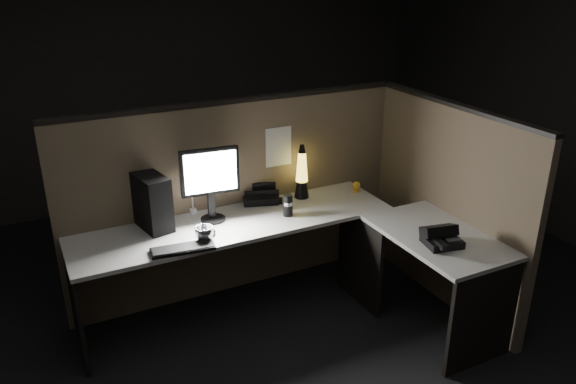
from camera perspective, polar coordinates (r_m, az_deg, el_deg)
name	(u,v)px	position (r m, az deg, el deg)	size (l,w,h in m)	color
floor	(293,348)	(3.96, 0.49, -15.58)	(6.00, 6.00, 0.00)	black
room_shell	(294,116)	(3.23, 0.58, 7.70)	(6.00, 6.00, 6.00)	silver
partition_back	(238,199)	(4.32, -5.13, -0.72)	(2.66, 0.06, 1.50)	brown
partition_right	(446,207)	(4.33, 15.75, -1.44)	(0.06, 1.66, 1.50)	brown
desk	(299,251)	(3.90, 1.16, -6.05)	(2.60, 1.60, 0.73)	beige
pc_tower	(151,201)	(3.95, -13.79, -0.88)	(0.16, 0.37, 0.38)	black
monitor	(210,177)	(3.93, -7.91, 1.47)	(0.41, 0.18, 0.53)	black
keyboard	(183,249)	(3.66, -10.64, -5.70)	(0.40, 0.13, 0.02)	black
mouse	(209,233)	(3.82, -7.99, -4.12)	(0.10, 0.07, 0.04)	black
clip_lamp	(195,199)	(4.05, -9.42, -0.66)	(0.05, 0.19, 0.24)	silver
organizer	(259,195)	(4.32, -2.93, -0.26)	(0.32, 0.30, 0.20)	black
lava_lamp	(302,176)	(4.32, 1.41, 1.66)	(0.11, 0.11, 0.43)	black
travel_mug	(288,205)	(4.04, -0.01, -1.36)	(0.07, 0.07, 0.16)	black
steel_mug	(204,234)	(3.74, -8.50, -4.21)	(0.12, 0.12, 0.10)	silver
figurine	(356,185)	(4.50, 6.96, 0.67)	(0.06, 0.06, 0.06)	yellow
pinned_paper	(279,147)	(4.28, -0.97, 4.62)	(0.21, 0.00, 0.31)	white
desk_phone	(441,237)	(3.78, 15.24, -4.43)	(0.26, 0.26, 0.14)	black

